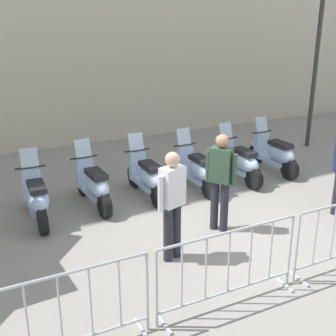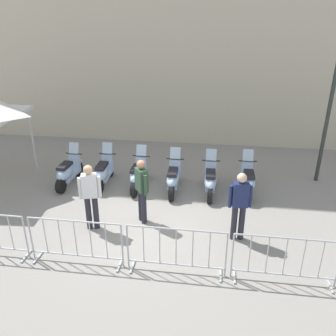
{
  "view_description": "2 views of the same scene",
  "coord_description": "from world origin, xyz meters",
  "views": [
    {
      "loc": [
        -4.31,
        -5.34,
        3.59
      ],
      "look_at": [
        -0.33,
        1.42,
        0.84
      ],
      "focal_mm": 46.96,
      "sensor_mm": 36.0,
      "label": 1
    },
    {
      "loc": [
        1.24,
        -7.42,
        4.88
      ],
      "look_at": [
        0.56,
        1.5,
        0.98
      ],
      "focal_mm": 36.61,
      "sensor_mm": 36.0,
      "label": 2
    }
  ],
  "objects": [
    {
      "name": "ground_plane",
      "position": [
        0.0,
        0.0,
        0.0
      ],
      "size": [
        120.0,
        120.0,
        0.0
      ],
      "primitive_type": "plane",
      "color": "gray"
    },
    {
      "name": "motorcycle_0",
      "position": [
        -2.65,
        2.14,
        0.45
      ],
      "size": [
        0.59,
        1.72,
        1.24
      ],
      "color": "black",
      "rests_on": "ground"
    },
    {
      "name": "motorcycle_1",
      "position": [
        -1.52,
        2.22,
        0.45
      ],
      "size": [
        0.56,
        1.72,
        1.24
      ],
      "color": "black",
      "rests_on": "ground"
    },
    {
      "name": "motorcycle_2",
      "position": [
        -0.42,
        2.1,
        0.45
      ],
      "size": [
        0.56,
        1.73,
        1.24
      ],
      "color": "black",
      "rests_on": "ground"
    },
    {
      "name": "motorcycle_3",
      "position": [
        0.69,
        1.94,
        0.45
      ],
      "size": [
        0.56,
        1.72,
        1.24
      ],
      "color": "black",
      "rests_on": "ground"
    },
    {
      "name": "motorcycle_4",
      "position": [
        1.8,
        1.88,
        0.45
      ],
      "size": [
        0.56,
        1.72,
        1.24
      ],
      "color": "black",
      "rests_on": "ground"
    },
    {
      "name": "motorcycle_5",
      "position": [
        2.92,
        1.93,
        0.45
      ],
      "size": [
        0.56,
        1.72,
        1.24
      ],
      "color": "black",
      "rests_on": "ground"
    },
    {
      "name": "barrier_segment_0",
      "position": [
        -3.32,
        -1.41,
        0.52
      ],
      "size": [
        2.06,
        0.56,
        1.07
      ],
      "color": "#B2B5B7",
      "rests_on": "ground"
    },
    {
      "name": "barrier_segment_1",
      "position": [
        -1.18,
        -1.55,
        0.52
      ],
      "size": [
        2.06,
        0.56,
        1.07
      ],
      "color": "#B2B5B7",
      "rests_on": "ground"
    },
    {
      "name": "street_lamp",
      "position": [
        5.33,
        3.1,
        3.13
      ],
      "size": [
        0.36,
        0.36,
        5.09
      ],
      "color": "#2D332D",
      "rests_on": "ground"
    },
    {
      "name": "officer_near_row_end",
      "position": [
        -1.21,
        -0.21,
        0.98
      ],
      "size": [
        0.54,
        0.29,
        1.73
      ],
      "color": "#23232D",
      "rests_on": "ground"
    },
    {
      "name": "officer_by_barriers",
      "position": [
        -0.01,
        0.2,
        0.98
      ],
      "size": [
        0.38,
        0.48,
        1.73
      ],
      "color": "#23232D",
      "rests_on": "ground"
    }
  ]
}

